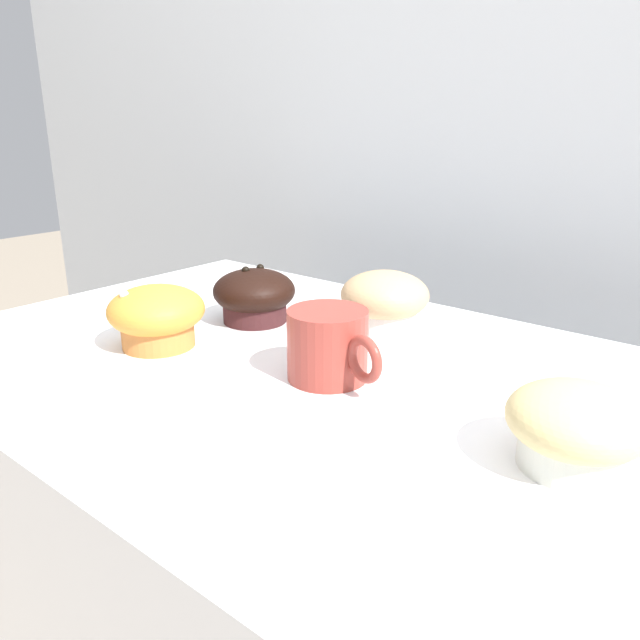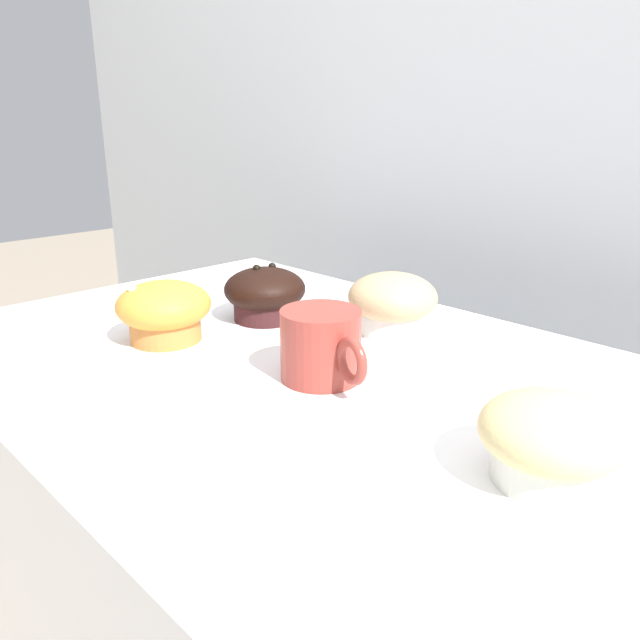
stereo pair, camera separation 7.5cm
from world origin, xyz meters
The scene contains 6 objects.
wall_back centered at (0.00, 0.60, 0.90)m, with size 3.20×0.10×1.80m, color silver.
muffin_front_center centered at (-0.01, 0.17, 0.96)m, with size 0.12×0.12×0.08m.
muffin_back_left centered at (-0.19, -0.07, 0.96)m, with size 0.12×0.12×0.08m.
muffin_back_right centered at (-0.17, 0.08, 0.96)m, with size 0.12×0.12×0.08m.
muffin_front_left centered at (0.31, -0.02, 0.96)m, with size 0.12×0.12×0.07m.
coffee_cup centered at (0.04, -0.01, 0.96)m, with size 0.13×0.09×0.08m.
Camera 1 is at (0.44, -0.51, 1.20)m, focal length 35.00 mm.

